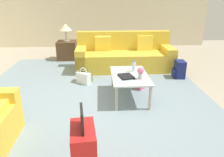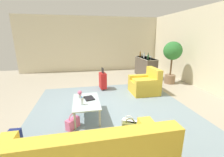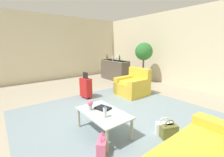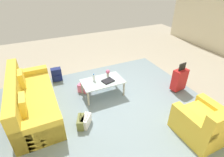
% 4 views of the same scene
% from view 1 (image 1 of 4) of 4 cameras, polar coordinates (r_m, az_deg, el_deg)
% --- Properties ---
extents(ground_plane, '(12.00, 12.00, 0.00)m').
position_cam_1_polar(ground_plane, '(3.71, -2.45, -7.70)').
color(ground_plane, '#A89E89').
extents(wall_right, '(0.12, 8.00, 3.10)m').
position_cam_1_polar(wall_right, '(8.34, -3.29, 18.97)').
color(wall_right, beige).
rests_on(wall_right, ground).
extents(area_rug, '(5.20, 4.40, 0.01)m').
position_cam_1_polar(area_rug, '(4.25, -5.30, -3.90)').
color(area_rug, gray).
rests_on(area_rug, ground).
extents(couch, '(0.92, 2.42, 0.93)m').
position_cam_1_polar(couch, '(5.69, 3.17, 5.72)').
color(couch, gold).
rests_on(couch, ground).
extents(coffee_table, '(1.09, 0.65, 0.44)m').
position_cam_1_polar(coffee_table, '(3.95, 4.63, 0.21)').
color(coffee_table, silver).
rests_on(coffee_table, ground).
extents(water_bottle, '(0.06, 0.06, 0.20)m').
position_cam_1_polar(water_bottle, '(4.11, 5.70, 3.15)').
color(water_bottle, silver).
rests_on(water_bottle, coffee_table).
extents(coffee_table_book, '(0.34, 0.29, 0.03)m').
position_cam_1_polar(coffee_table_book, '(3.81, 3.71, 0.56)').
color(coffee_table_book, black).
rests_on(coffee_table_book, coffee_table).
extents(flower_vase, '(0.11, 0.11, 0.21)m').
position_cam_1_polar(flower_vase, '(3.71, 7.46, 1.68)').
color(flower_vase, '#B2B7BC').
rests_on(flower_vase, coffee_table).
extents(side_table, '(0.55, 0.55, 0.54)m').
position_cam_1_polar(side_table, '(6.71, -11.64, 7.25)').
color(side_table, '#513823').
rests_on(side_table, ground).
extents(table_lamp, '(0.36, 0.36, 0.50)m').
position_cam_1_polar(table_lamp, '(6.59, -12.05, 12.88)').
color(table_lamp, '#ADA899').
rests_on(table_lamp, side_table).
extents(suitcase_red, '(0.42, 0.26, 0.85)m').
position_cam_1_polar(suitcase_red, '(2.18, -7.35, -19.29)').
color(suitcase_red, red).
rests_on(suitcase_red, ground).
extents(handbag_white, '(0.31, 0.34, 0.36)m').
position_cam_1_polar(handbag_white, '(4.73, -7.45, 0.23)').
color(handbag_white, white).
rests_on(handbag_white, ground).
extents(handbag_pink, '(0.33, 0.32, 0.36)m').
position_cam_1_polar(handbag_pink, '(4.50, 7.92, -0.86)').
color(handbag_pink, pink).
rests_on(handbag_pink, ground).
extents(handbag_olive, '(0.26, 0.35, 0.36)m').
position_cam_1_polar(handbag_olive, '(4.83, -7.15, 0.68)').
color(handbag_olive, olive).
rests_on(handbag_olive, ground).
extents(backpack_navy, '(0.31, 0.26, 0.40)m').
position_cam_1_polar(backpack_navy, '(5.25, 17.16, 2.25)').
color(backpack_navy, navy).
rests_on(backpack_navy, ground).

